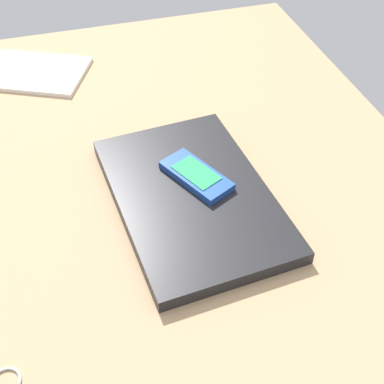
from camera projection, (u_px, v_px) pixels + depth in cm
name	position (u px, v px, depth cm)	size (l,w,h in cm)	color
desk_surface	(185.00, 213.00, 79.67)	(120.00, 80.00, 3.00)	tan
laptop_closed	(192.00, 197.00, 78.59)	(33.34, 21.52, 2.10)	black
cell_phone_on_laptop	(196.00, 175.00, 79.51)	(12.48, 9.59, 1.25)	#1E479E
notepad	(34.00, 72.00, 104.76)	(13.94, 19.58, 0.80)	white
key_ring	(6.00, 382.00, 58.77)	(3.46, 3.46, 0.36)	silver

